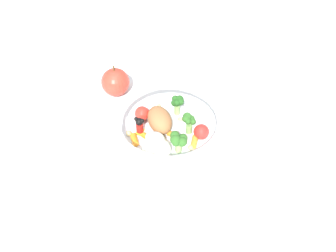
# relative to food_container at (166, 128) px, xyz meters

# --- Properties ---
(ground_plane) EXTENTS (2.40, 2.40, 0.00)m
(ground_plane) POSITION_rel_food_container_xyz_m (-0.01, -0.00, -0.03)
(ground_plane) COLOR white
(food_container) EXTENTS (0.21, 0.21, 0.06)m
(food_container) POSITION_rel_food_container_xyz_m (0.00, 0.00, 0.00)
(food_container) COLOR white
(food_container) RESTS_ON ground_plane
(loose_apple) EXTENTS (0.06, 0.06, 0.08)m
(loose_apple) POSITION_rel_food_container_xyz_m (0.10, -0.16, 0.00)
(loose_apple) COLOR #BC3828
(loose_apple) RESTS_ON ground_plane
(folded_napkin) EXTENTS (0.13, 0.13, 0.01)m
(folded_napkin) POSITION_rel_food_container_xyz_m (-0.18, 0.10, -0.03)
(folded_napkin) COLOR white
(folded_napkin) RESTS_ON ground_plane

